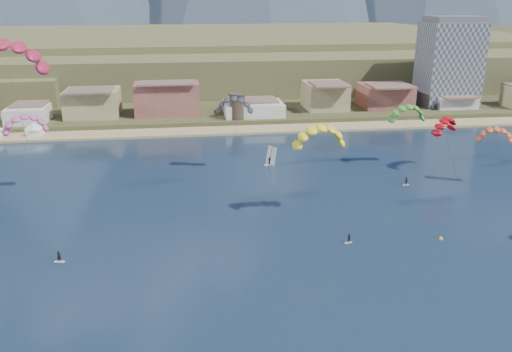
% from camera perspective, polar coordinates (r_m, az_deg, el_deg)
% --- Properties ---
extents(ground, '(2400.00, 2400.00, 0.00)m').
position_cam_1_polar(ground, '(74.48, 3.47, -15.39)').
color(ground, black).
rests_on(ground, ground).
extents(beach, '(2200.00, 12.00, 0.90)m').
position_cam_1_polar(beach, '(171.82, -3.36, 4.89)').
color(beach, tan).
rests_on(beach, ground).
extents(land, '(2200.00, 900.00, 4.00)m').
position_cam_1_polar(land, '(621.74, -6.85, 14.98)').
color(land, '#4C4529').
rests_on(land, ground).
extents(foothills, '(940.00, 210.00, 18.00)m').
position_cam_1_polar(foothills, '(296.58, -1.00, 12.61)').
color(foothills, brown).
rests_on(foothills, ground).
extents(town, '(400.00, 24.00, 12.00)m').
position_cam_1_polar(town, '(187.34, -16.22, 7.78)').
color(town, silver).
rests_on(town, ground).
extents(apartment_tower, '(20.00, 16.00, 32.00)m').
position_cam_1_polar(apartment_tower, '(213.38, 19.89, 11.38)').
color(apartment_tower, gray).
rests_on(apartment_tower, ground).
extents(watchtower, '(5.82, 5.82, 8.60)m').
position_cam_1_polar(watchtower, '(178.67, -2.00, 7.47)').
color(watchtower, '#47382D').
rests_on(watchtower, ground).
extents(kitesurfer_red, '(15.85, 17.71, 36.96)m').
position_cam_1_polar(kitesurfer_red, '(100.77, -25.18, 11.90)').
color(kitesurfer_red, silver).
rests_on(kitesurfer_red, ground).
extents(kitesurfer_yellow, '(11.11, 14.85, 21.21)m').
position_cam_1_polar(kitesurfer_yellow, '(100.88, 6.85, 4.60)').
color(kitesurfer_yellow, silver).
rests_on(kitesurfer_yellow, ground).
extents(kitesurfer_green, '(10.84, 16.63, 19.49)m').
position_cam_1_polar(kitesurfer_green, '(138.10, 15.83, 6.70)').
color(kitesurfer_green, silver).
rests_on(kitesurfer_green, ground).
extents(distant_kite_pink, '(10.21, 7.46, 19.83)m').
position_cam_1_polar(distant_kite_pink, '(121.58, -23.43, 5.44)').
color(distant_kite_pink, '#262626').
rests_on(distant_kite_pink, ground).
extents(distant_kite_dark, '(9.76, 6.66, 20.38)m').
position_cam_1_polar(distant_kite_dark, '(127.68, -2.32, 7.88)').
color(distant_kite_dark, '#262626').
rests_on(distant_kite_dark, ground).
extents(distant_kite_orange, '(8.66, 6.97, 15.56)m').
position_cam_1_polar(distant_kite_orange, '(131.00, 24.19, 4.30)').
color(distant_kite_orange, '#262626').
rests_on(distant_kite_orange, ground).
extents(distant_kite_red, '(9.51, 8.43, 15.55)m').
position_cam_1_polar(distant_kite_red, '(137.97, 19.49, 5.40)').
color(distant_kite_red, '#262626').
rests_on(distant_kite_red, ground).
extents(windsurfer, '(2.74, 2.98, 4.82)m').
position_cam_1_polar(windsurfer, '(137.02, 1.52, 1.80)').
color(windsurfer, silver).
rests_on(windsurfer, ground).
extents(buoy, '(0.70, 0.70, 0.70)m').
position_cam_1_polar(buoy, '(102.32, 19.09, -6.31)').
color(buoy, yellow).
rests_on(buoy, ground).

